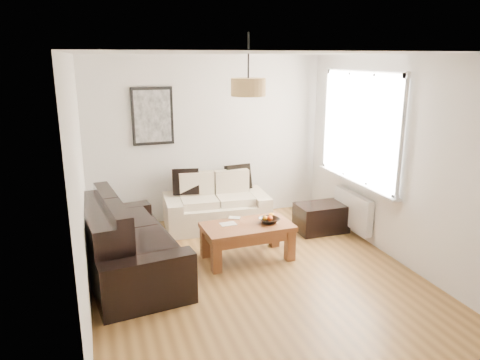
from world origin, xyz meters
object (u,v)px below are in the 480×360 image
object	(u,v)px
ottoman	(321,218)
loveseat_cream	(216,202)
sofa_leather	(128,239)
coffee_table	(247,241)

from	to	relation	value
ottoman	loveseat_cream	bearing A→B (deg)	153.70
loveseat_cream	sofa_leather	size ratio (longest dim) A/B	0.77
loveseat_cream	coffee_table	distance (m)	1.28
coffee_table	ottoman	bearing A→B (deg)	21.98
sofa_leather	ottoman	world-z (taller)	sofa_leather
sofa_leather	coffee_table	world-z (taller)	sofa_leather
coffee_table	sofa_leather	bearing A→B (deg)	177.99
loveseat_cream	coffee_table	size ratio (longest dim) A/B	1.37
sofa_leather	coffee_table	xyz separation A→B (m)	(1.50, -0.05, -0.21)
loveseat_cream	sofa_leather	world-z (taller)	sofa_leather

